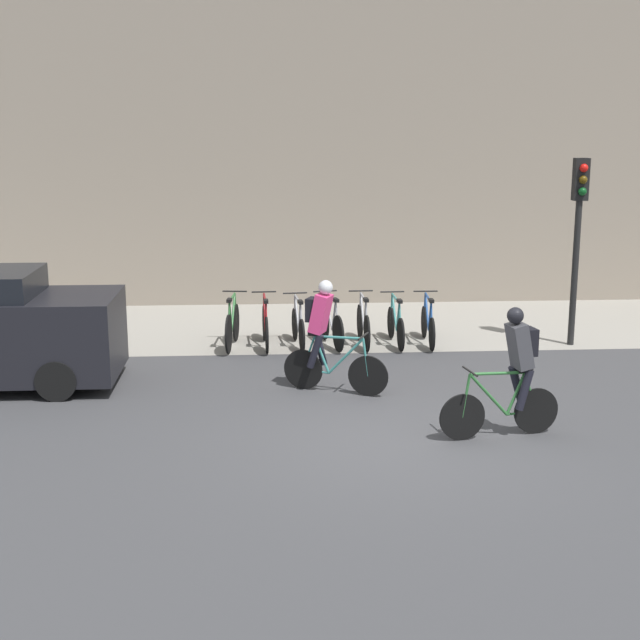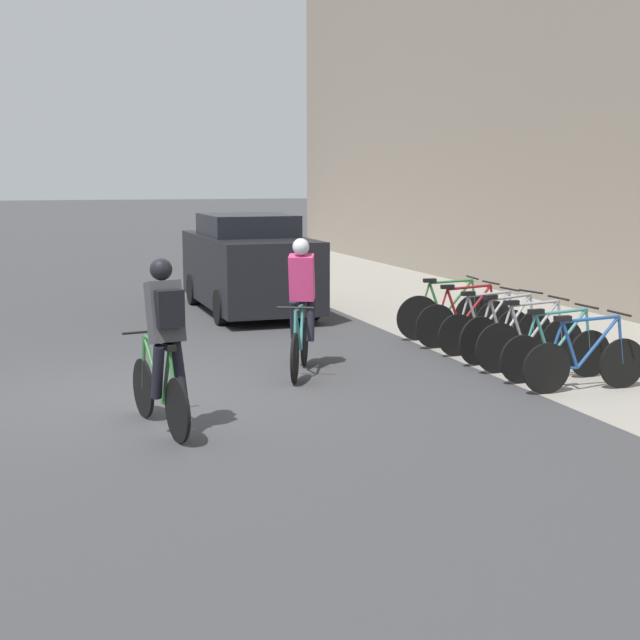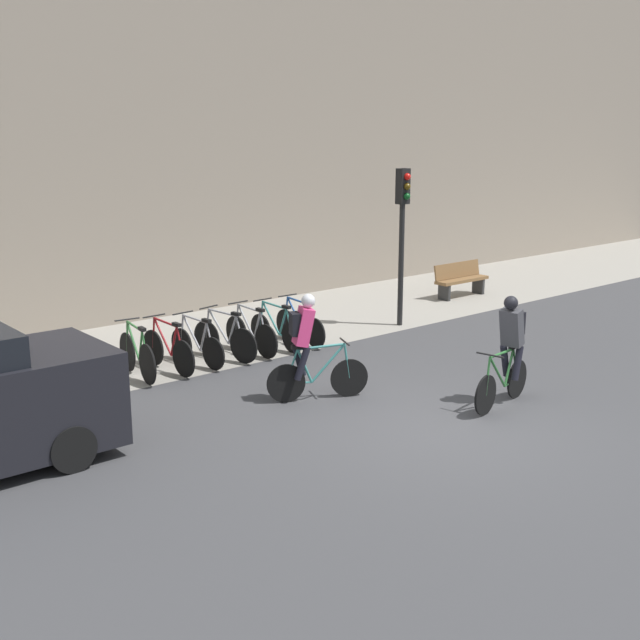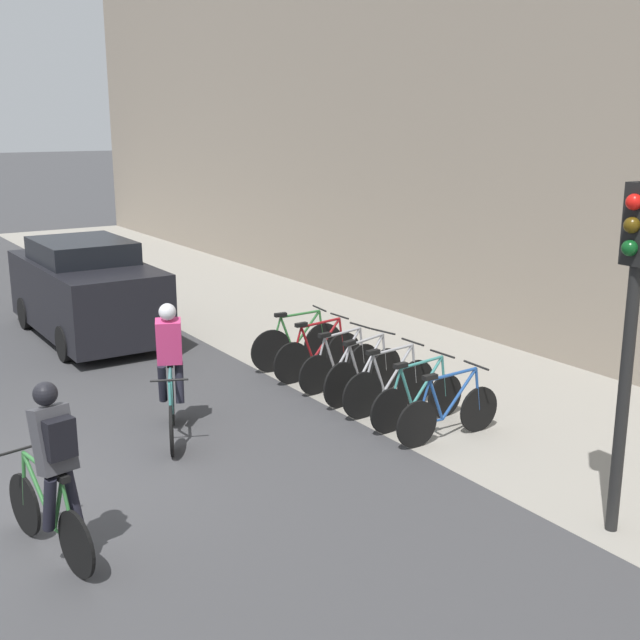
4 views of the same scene
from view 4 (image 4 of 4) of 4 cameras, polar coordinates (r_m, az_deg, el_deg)
ground at (r=9.55m, az=-21.11°, el=-11.76°), size 200.00×200.00×0.00m
kerb_strip at (r=12.58m, az=10.42°, el=-4.75°), size 44.00×4.50×0.01m
building_facade at (r=13.86m, az=19.39°, el=17.27°), size 44.00×0.60×9.94m
cyclist_pink at (r=10.51m, az=-10.63°, el=-3.13°), size 1.57×0.76×1.76m
cyclist_grey at (r=7.77m, az=-18.48°, el=-9.92°), size 1.67×0.55×1.76m
parked_bike_0 at (r=13.22m, az=-1.60°, el=-1.73°), size 0.46×1.66×0.99m
parked_bike_1 at (r=12.73m, az=-0.15°, el=-2.41°), size 0.46×1.68×0.97m
parked_bike_2 at (r=12.25m, az=1.42°, el=-3.17°), size 0.46×1.58×0.94m
parked_bike_3 at (r=11.77m, az=3.13°, el=-3.81°), size 0.50×1.64×0.97m
parked_bike_4 at (r=11.32m, az=4.96°, el=-4.60°), size 0.46×1.64×0.97m
parked_bike_5 at (r=10.88m, az=6.96°, el=-5.53°), size 0.46×1.62×0.94m
parked_bike_6 at (r=10.45m, az=9.13°, el=-6.43°), size 0.46×1.65×0.94m
traffic_light_pole at (r=8.03m, az=21.34°, el=1.56°), size 0.26×0.30×3.46m
parked_car at (r=15.66m, az=-16.29°, el=2.02°), size 4.30×1.84×1.85m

